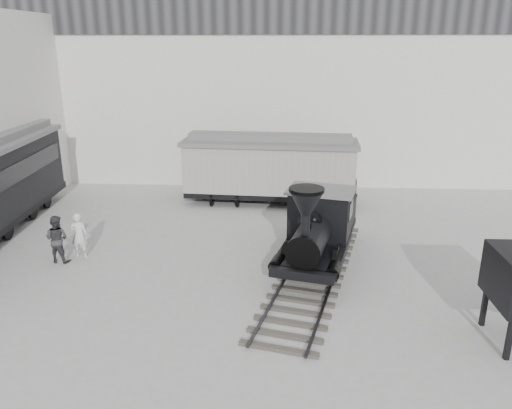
# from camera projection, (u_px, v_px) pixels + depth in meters

# --- Properties ---
(ground) EXTENTS (90.00, 90.00, 0.00)m
(ground) POSITION_uv_depth(u_px,v_px,m) (250.00, 316.00, 14.68)
(ground) COLOR #9E9E9B
(north_wall) EXTENTS (34.00, 2.51, 11.00)m
(north_wall) POSITION_uv_depth(u_px,v_px,m) (267.00, 82.00, 27.15)
(north_wall) COLOR silver
(north_wall) RESTS_ON ground
(locomotive) EXTENTS (4.46, 10.06, 3.47)m
(locomotive) POSITION_uv_depth(u_px,v_px,m) (318.00, 233.00, 17.53)
(locomotive) COLOR #3E3A34
(locomotive) RESTS_ON ground
(boxcar) EXTENTS (8.61, 3.19, 3.46)m
(boxcar) POSITION_uv_depth(u_px,v_px,m) (270.00, 167.00, 24.41)
(boxcar) COLOR black
(boxcar) RESTS_ON ground
(visitor_a) EXTENTS (0.64, 0.42, 1.75)m
(visitor_a) POSITION_uv_depth(u_px,v_px,m) (79.00, 235.00, 18.38)
(visitor_a) COLOR silver
(visitor_a) RESTS_ON ground
(visitor_b) EXTENTS (0.95, 0.79, 1.77)m
(visitor_b) POSITION_uv_depth(u_px,v_px,m) (57.00, 239.00, 18.02)
(visitor_b) COLOR #363539
(visitor_b) RESTS_ON ground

